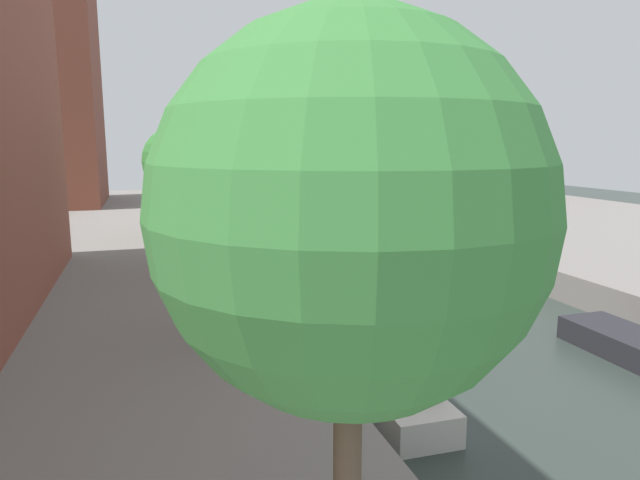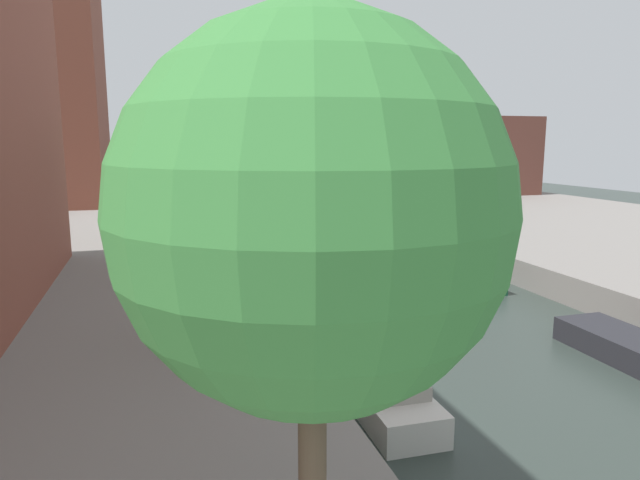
% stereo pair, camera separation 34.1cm
% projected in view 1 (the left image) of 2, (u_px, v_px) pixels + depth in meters
% --- Properties ---
extents(ground_plane, '(84.00, 84.00, 0.00)m').
position_uv_depth(ground_plane, '(348.00, 267.00, 24.19)').
color(ground_plane, '#2D3833').
extents(quay_right, '(20.00, 64.00, 1.00)m').
position_uv_depth(quay_right, '(626.00, 238.00, 28.50)').
color(quay_right, gray).
rests_on(quay_right, ground_plane).
extents(apartment_tower_far, '(10.00, 9.91, 21.37)m').
position_uv_depth(apartment_tower_far, '(15.00, 45.00, 37.50)').
color(apartment_tower_far, brown).
rests_on(apartment_tower_far, quay_left).
extents(low_block_right, '(10.00, 12.30, 6.38)m').
position_uv_depth(low_block_right, '(448.00, 155.00, 50.54)').
color(low_block_right, brown).
rests_on(low_block_right, quay_right).
extents(street_tree_0, '(3.02, 3.02, 5.29)m').
position_uv_depth(street_tree_0, '(350.00, 215.00, 4.22)').
color(street_tree_0, brown).
rests_on(street_tree_0, quay_left).
extents(street_tree_1, '(2.15, 2.15, 4.49)m').
position_uv_depth(street_tree_1, '(216.00, 187.00, 12.04)').
color(street_tree_1, brown).
rests_on(street_tree_1, quay_left).
extents(street_tree_2, '(2.02, 2.02, 4.48)m').
position_uv_depth(street_tree_2, '(191.00, 171.00, 18.28)').
color(street_tree_2, brown).
rests_on(street_tree_2, quay_left).
extents(street_tree_3, '(3.12, 3.12, 5.03)m').
position_uv_depth(street_tree_3, '(178.00, 161.00, 25.21)').
color(street_tree_3, brown).
rests_on(street_tree_3, quay_left).
extents(parked_car, '(1.99, 4.41, 1.63)m').
position_uv_depth(parked_car, '(421.00, 199.00, 36.57)').
color(parked_car, navy).
rests_on(parked_car, quay_right).
extents(moored_boat_left_1, '(1.32, 4.24, 0.87)m').
position_uv_depth(moored_boat_left_1, '(387.00, 385.00, 11.56)').
color(moored_boat_left_1, beige).
rests_on(moored_boat_left_1, ground_plane).
extents(moored_boat_left_2, '(1.77, 3.82, 0.79)m').
position_uv_depth(moored_boat_left_2, '(302.00, 294.00, 18.65)').
color(moored_boat_left_2, '#4C5156').
rests_on(moored_boat_left_2, ground_plane).
extents(moored_boat_left_3, '(1.78, 4.55, 0.45)m').
position_uv_depth(moored_boat_left_3, '(244.00, 253.00, 26.11)').
color(moored_boat_left_3, '#4C5156').
rests_on(moored_boat_left_3, ground_plane).
extents(moored_boat_left_4, '(1.77, 4.54, 0.58)m').
position_uv_depth(moored_boat_left_4, '(226.00, 224.00, 34.75)').
color(moored_boat_left_4, maroon).
rests_on(moored_boat_left_4, ground_plane).
extents(moored_boat_right_1, '(1.51, 3.78, 0.62)m').
position_uv_depth(moored_boat_right_1, '(635.00, 347.00, 13.91)').
color(moored_boat_right_1, '#232328').
rests_on(moored_boat_right_1, ground_plane).
extents(moored_boat_right_2, '(1.60, 4.16, 0.68)m').
position_uv_depth(moored_boat_right_2, '(459.00, 274.00, 21.40)').
color(moored_boat_right_2, '#195638').
rests_on(moored_boat_right_2, ground_plane).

